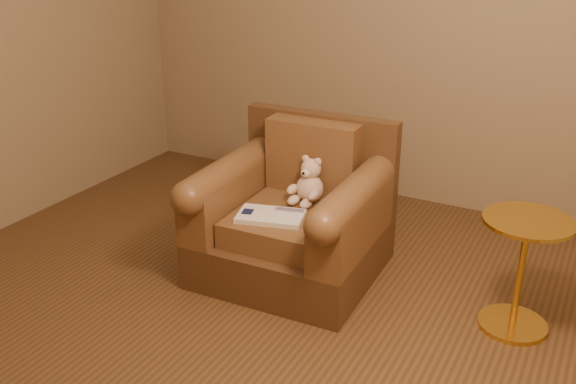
% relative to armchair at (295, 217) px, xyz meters
% --- Properties ---
extents(floor, '(4.00, 4.00, 0.00)m').
position_rel_armchair_xyz_m(floor, '(0.08, -0.70, -0.32)').
color(floor, brown).
rests_on(floor, ground).
extents(armchair, '(0.95, 0.91, 0.83)m').
position_rel_armchair_xyz_m(armchair, '(0.00, 0.00, 0.00)').
color(armchair, '#4D3019').
rests_on(armchair, floor).
extents(teddy_bear, '(0.19, 0.22, 0.27)m').
position_rel_armchair_xyz_m(teddy_bear, '(0.04, 0.08, 0.18)').
color(teddy_bear, beige).
rests_on(teddy_bear, armchair).
extents(guidebook, '(0.39, 0.29, 0.03)m').
position_rel_armchair_xyz_m(guidebook, '(-0.03, -0.22, 0.09)').
color(guidebook, beige).
rests_on(guidebook, armchair).
extents(side_table, '(0.42, 0.42, 0.58)m').
position_rel_armchair_xyz_m(side_table, '(1.21, -0.01, -0.01)').
color(side_table, gold).
rests_on(side_table, floor).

